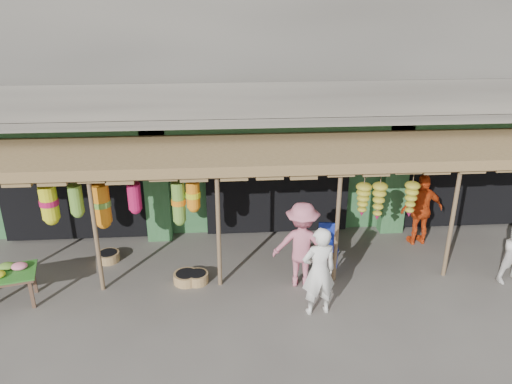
{
  "coord_description": "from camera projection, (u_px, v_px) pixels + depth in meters",
  "views": [
    {
      "loc": [
        -1.42,
        -9.48,
        6.02
      ],
      "look_at": [
        -0.63,
        1.0,
        1.65
      ],
      "focal_mm": 35.0,
      "sensor_mm": 36.0,
      "label": 1
    }
  ],
  "objects": [
    {
      "name": "person_vendor",
      "position": [
        422.0,
        210.0,
        12.25
      ],
      "size": [
        1.11,
        0.55,
        1.83
      ],
      "primitive_type": "imported",
      "rotation": [
        0.0,
        0.0,
        3.24
      ],
      "color": "#DC4514",
      "rests_on": "ground"
    },
    {
      "name": "basket_left",
      "position": [
        108.0,
        257.0,
        11.73
      ],
      "size": [
        0.61,
        0.61,
        0.22
      ],
      "primitive_type": "cylinder",
      "rotation": [
        0.0,
        0.0,
        -0.19
      ],
      "color": "olive",
      "rests_on": "ground"
    },
    {
      "name": "person_front",
      "position": [
        319.0,
        271.0,
        9.58
      ],
      "size": [
        0.74,
        0.55,
        1.86
      ],
      "primitive_type": "imported",
      "rotation": [
        0.0,
        0.0,
        3.3
      ],
      "color": "white",
      "rests_on": "ground"
    },
    {
      "name": "awning",
      "position": [
        278.0,
        155.0,
        10.87
      ],
      "size": [
        14.0,
        2.7,
        2.79
      ],
      "color": "brown",
      "rests_on": "ground"
    },
    {
      "name": "basket_right",
      "position": [
        197.0,
        278.0,
        10.88
      ],
      "size": [
        0.61,
        0.61,
        0.22
      ],
      "primitive_type": "cylinder",
      "rotation": [
        0.0,
        0.0,
        -0.28
      ],
      "color": "olive",
      "rests_on": "ground"
    },
    {
      "name": "basket_mid",
      "position": [
        186.0,
        278.0,
        10.88
      ],
      "size": [
        0.59,
        0.59,
        0.22
      ],
      "primitive_type": "cylinder",
      "rotation": [
        0.0,
        0.0,
        -0.05
      ],
      "color": "#9C6C46",
      "rests_on": "ground"
    },
    {
      "name": "ground",
      "position": [
        287.0,
        276.0,
        11.14
      ],
      "size": [
        80.0,
        80.0,
        0.0
      ],
      "primitive_type": "plane",
      "color": "#514C47",
      "rests_on": "ground"
    },
    {
      "name": "person_shopper",
      "position": [
        302.0,
        245.0,
        10.51
      ],
      "size": [
        1.35,
        0.95,
        1.91
      ],
      "primitive_type": "imported",
      "rotation": [
        0.0,
        0.0,
        2.93
      ],
      "color": "#C5687B",
      "rests_on": "ground"
    },
    {
      "name": "building",
      "position": [
        268.0,
        85.0,
        14.32
      ],
      "size": [
        16.4,
        6.8,
        7.0
      ],
      "color": "gray",
      "rests_on": "ground"
    },
    {
      "name": "blue_chair",
      "position": [
        328.0,
        241.0,
        11.53
      ],
      "size": [
        0.52,
        0.53,
        0.96
      ],
      "rotation": [
        0.0,
        0.0,
        -0.15
      ],
      "color": "navy",
      "rests_on": "ground"
    }
  ]
}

